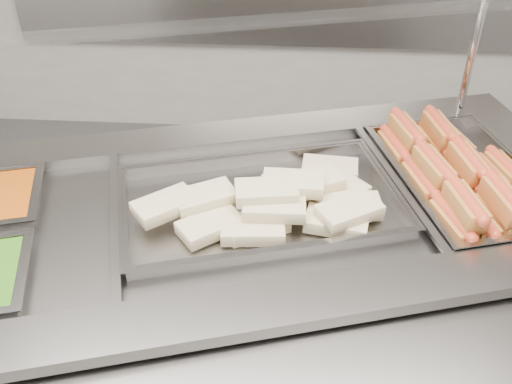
# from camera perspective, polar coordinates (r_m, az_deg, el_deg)

# --- Properties ---
(steam_counter) EXTENTS (2.20, 1.42, 0.97)m
(steam_counter) POSITION_cam_1_polar(r_m,az_deg,el_deg) (1.88, -1.65, -12.88)
(steam_counter) COLOR slate
(steam_counter) RESTS_ON ground
(sneeze_guard) EXTENTS (1.81, 0.79, 0.48)m
(sneeze_guard) POSITION_cam_1_polar(r_m,az_deg,el_deg) (1.57, -3.88, 15.90)
(sneeze_guard) COLOR silver
(sneeze_guard) RESTS_ON steam_counter
(pan_hotdogs) EXTENTS (0.52, 0.67, 0.11)m
(pan_hotdogs) POSITION_cam_1_polar(r_m,az_deg,el_deg) (1.79, 19.85, 0.64)
(pan_hotdogs) COLOR gray
(pan_hotdogs) RESTS_ON steam_counter
(pan_wraps) EXTENTS (0.83, 0.62, 0.08)m
(pan_wraps) POSITION_cam_1_polar(r_m,az_deg,el_deg) (1.58, 0.39, -1.51)
(pan_wraps) COLOR gray
(pan_wraps) RESTS_ON steam_counter
(hotdogs_in_buns) EXTENTS (0.46, 0.60, 0.13)m
(hotdogs_in_buns) POSITION_cam_1_polar(r_m,az_deg,el_deg) (1.75, 20.00, 1.60)
(hotdogs_in_buns) COLOR #915E1E
(hotdogs_in_buns) RESTS_ON pan_hotdogs
(tortilla_wraps) EXTENTS (0.67, 0.43, 0.10)m
(tortilla_wraps) POSITION_cam_1_polar(r_m,az_deg,el_deg) (1.53, 3.00, -0.85)
(tortilla_wraps) COLOR tan
(tortilla_wraps) RESTS_ON pan_wraps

